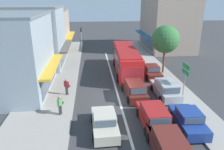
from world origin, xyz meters
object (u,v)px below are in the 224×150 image
parked_sedan_kerb_third (151,71)px  pedestrian_with_handbag_near (60,104)px  street_tree_right (165,39)px  sedan_adjacent_lane_trail (105,122)px  city_bus (126,59)px  wagon_queue_far_back (154,116)px  directional_road_sign (186,72)px  wagon_adjacent_lane_lead (135,90)px  traffic_light_downstreet (81,36)px  parked_sedan_kerb_front (188,120)px  pedestrian_browsing_midblock (67,86)px  wagon_behind_bus_mid (168,146)px  parked_wagon_kerb_second (166,89)px

parked_sedan_kerb_third → pedestrian_with_handbag_near: pedestrian_with_handbag_near is taller
street_tree_right → pedestrian_with_handbag_near: 15.45m
sedan_adjacent_lane_trail → parked_sedan_kerb_third: (6.43, 10.87, 0.00)m
pedestrian_with_handbag_near → street_tree_right: bearing=39.2°
city_bus → wagon_queue_far_back: city_bus is taller
sedan_adjacent_lane_trail → directional_road_sign: 9.17m
wagon_adjacent_lane_lead → traffic_light_downstreet: (-5.71, 19.49, 2.11)m
parked_sedan_kerb_front → pedestrian_browsing_midblock: size_ratio=2.62×
sedan_adjacent_lane_trail → traffic_light_downstreet: size_ratio=1.01×
sedan_adjacent_lane_trail → street_tree_right: size_ratio=0.70×
parked_sedan_kerb_third → traffic_light_downstreet: bearing=122.2°
wagon_adjacent_lane_lead → parked_sedan_kerb_front: size_ratio=1.07×
wagon_behind_bus_mid → street_tree_right: size_ratio=0.75×
wagon_behind_bus_mid → sedan_adjacent_lane_trail: wagon_behind_bus_mid is taller
parked_wagon_kerb_second → pedestrian_browsing_midblock: bearing=174.1°
sedan_adjacent_lane_trail → traffic_light_downstreet: traffic_light_downstreet is taller
city_bus → pedestrian_with_handbag_near: city_bus is taller
directional_road_sign → pedestrian_browsing_midblock: 11.29m
sedan_adjacent_lane_trail → wagon_adjacent_lane_lead: wagon_adjacent_lane_lead is taller
wagon_behind_bus_mid → parked_sedan_kerb_third: size_ratio=1.08×
traffic_light_downstreet → directional_road_sign: 22.87m
pedestrian_browsing_midblock → city_bus: bearing=42.4°
parked_sedan_kerb_front → pedestrian_with_handbag_near: size_ratio=2.62×
wagon_adjacent_lane_lead → street_tree_right: (4.97, 6.53, 3.61)m
wagon_adjacent_lane_lead → street_tree_right: size_ratio=0.75×
wagon_queue_far_back → street_tree_right: bearing=68.7°
directional_road_sign → street_tree_right: bearing=86.2°
wagon_adjacent_lane_lead → wagon_behind_bus_mid: bearing=-87.5°
wagon_behind_bus_mid → city_bus: bearing=90.4°
pedestrian_with_handbag_near → sedan_adjacent_lane_trail: bearing=-35.2°
city_bus → sedan_adjacent_lane_trail: 13.02m
traffic_light_downstreet → city_bus: bearing=-64.4°
wagon_behind_bus_mid → parked_sedan_kerb_third: bearing=78.8°
sedan_adjacent_lane_trail → pedestrian_with_handbag_near: bearing=144.8°
parked_wagon_kerb_second → parked_sedan_kerb_third: (0.12, 5.61, -0.08)m
wagon_queue_far_back → parked_wagon_kerb_second: (2.59, 4.94, 0.00)m
city_bus → sedan_adjacent_lane_trail: (-3.54, -12.47, -1.22)m
directional_road_sign → street_tree_right: street_tree_right is taller
wagon_adjacent_lane_lead → parked_sedan_kerb_third: wagon_adjacent_lane_lead is taller
city_bus → traffic_light_downstreet: (-5.98, 12.46, 0.97)m
wagon_behind_bus_mid → sedan_adjacent_lane_trail: (-3.65, 3.13, -0.08)m
wagon_behind_bus_mid → directional_road_sign: bearing=61.6°
wagon_behind_bus_mid → wagon_adjacent_lane_lead: (-0.37, 8.58, 0.00)m
pedestrian_with_handbag_near → parked_sedan_kerb_third: bearing=40.5°
traffic_light_downstreet → pedestrian_with_handbag_near: (-1.01, -22.51, -1.79)m
parked_sedan_kerb_front → sedan_adjacent_lane_trail: bearing=177.8°
parked_sedan_kerb_third → street_tree_right: (1.82, 1.10, 3.70)m
pedestrian_browsing_midblock → wagon_queue_far_back: bearing=-40.3°
city_bus → wagon_behind_bus_mid: (0.11, -15.61, -1.14)m
traffic_light_downstreet → pedestrian_browsing_midblock: traffic_light_downstreet is taller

